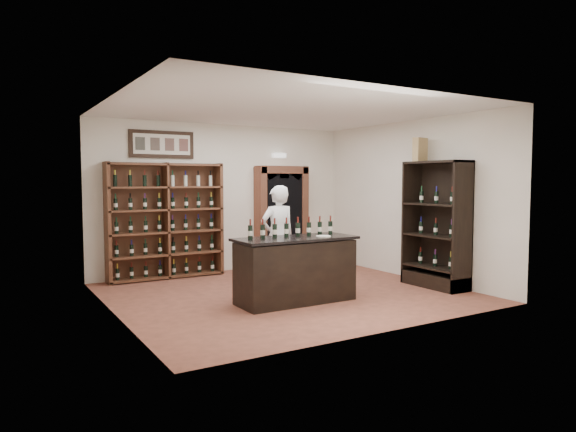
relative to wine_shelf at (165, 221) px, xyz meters
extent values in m
plane|color=brown|center=(1.30, -2.33, -1.10)|extent=(5.50, 5.50, 0.00)
plane|color=white|center=(1.30, -2.33, 1.90)|extent=(5.50, 5.50, 0.00)
cube|color=white|center=(1.30, 0.17, 0.40)|extent=(5.50, 0.04, 3.00)
cube|color=white|center=(-1.45, -2.33, 0.40)|extent=(0.04, 5.00, 3.00)
cube|color=white|center=(4.05, -2.33, 0.40)|extent=(0.04, 5.00, 3.00)
cube|color=#572E1D|center=(0.00, 0.14, 0.00)|extent=(2.20, 0.02, 2.20)
cube|color=#572E1D|center=(-1.07, -0.04, 0.00)|extent=(0.06, 0.38, 2.20)
cube|color=#572E1D|center=(1.07, -0.04, 0.00)|extent=(0.06, 0.38, 2.20)
cube|color=#572E1D|center=(0.00, -0.04, 0.00)|extent=(0.04, 0.38, 2.20)
cube|color=#572E1D|center=(0.00, -0.04, -1.06)|extent=(2.18, 0.38, 0.04)
cube|color=#572E1D|center=(0.00, -0.04, -0.64)|extent=(2.18, 0.38, 0.04)
cube|color=#572E1D|center=(0.00, -0.04, -0.21)|extent=(2.18, 0.38, 0.03)
cube|color=#572E1D|center=(0.00, -0.04, 0.21)|extent=(2.18, 0.38, 0.04)
cube|color=#572E1D|center=(0.00, -0.04, 0.64)|extent=(2.18, 0.38, 0.04)
cube|color=#572E1D|center=(0.00, -0.04, 1.06)|extent=(2.18, 0.38, 0.04)
cube|color=black|center=(0.00, 0.14, 1.45)|extent=(1.25, 0.04, 0.52)
cube|color=black|center=(2.55, 0.00, -0.04)|extent=(0.97, 0.29, 2.05)
cube|color=#A55E40|center=(2.04, -0.02, -0.02)|extent=(0.14, 0.35, 2.15)
cube|color=#A55E40|center=(3.06, -0.02, -0.02)|extent=(0.14, 0.35, 2.15)
cube|color=#A55E40|center=(2.55, -0.02, 0.99)|extent=(1.15, 0.35, 0.16)
cube|color=white|center=(2.55, 0.09, 1.30)|extent=(0.30, 0.10, 0.10)
cube|color=black|center=(1.10, -2.93, -0.63)|extent=(1.80, 0.70, 0.94)
cube|color=black|center=(1.10, -2.93, -0.12)|extent=(1.88, 0.78, 0.04)
cylinder|color=black|center=(0.38, -2.83, 0.01)|extent=(0.07, 0.07, 0.21)
cylinder|color=beige|center=(0.38, -2.83, -0.01)|extent=(0.07, 0.07, 0.07)
cylinder|color=#5D1A15|center=(0.38, -2.83, 0.16)|extent=(0.03, 0.03, 0.09)
cylinder|color=black|center=(0.59, -2.83, 0.01)|extent=(0.07, 0.07, 0.21)
cylinder|color=beige|center=(0.59, -2.83, -0.01)|extent=(0.07, 0.07, 0.07)
cylinder|color=#5D1A15|center=(0.59, -2.83, 0.16)|extent=(0.03, 0.03, 0.09)
cylinder|color=black|center=(0.79, -2.83, 0.01)|extent=(0.07, 0.07, 0.21)
cylinder|color=beige|center=(0.79, -2.83, -0.01)|extent=(0.07, 0.07, 0.07)
cylinder|color=#5D1A15|center=(0.79, -2.83, 0.16)|extent=(0.03, 0.03, 0.09)
cylinder|color=black|center=(1.00, -2.83, 0.01)|extent=(0.07, 0.07, 0.21)
cylinder|color=beige|center=(1.00, -2.83, -0.01)|extent=(0.07, 0.07, 0.07)
cylinder|color=#5D1A15|center=(1.00, -2.83, 0.16)|extent=(0.03, 0.03, 0.09)
cylinder|color=black|center=(1.20, -2.83, 0.01)|extent=(0.07, 0.07, 0.21)
cylinder|color=beige|center=(1.20, -2.83, -0.01)|extent=(0.07, 0.07, 0.07)
cylinder|color=#5D1A15|center=(1.20, -2.83, 0.16)|extent=(0.03, 0.03, 0.09)
cylinder|color=black|center=(1.41, -2.83, 0.01)|extent=(0.07, 0.07, 0.21)
cylinder|color=beige|center=(1.41, -2.83, -0.01)|extent=(0.07, 0.07, 0.07)
cylinder|color=#5D1A15|center=(1.41, -2.83, 0.16)|extent=(0.03, 0.03, 0.09)
cylinder|color=black|center=(1.61, -2.83, 0.01)|extent=(0.07, 0.07, 0.21)
cylinder|color=beige|center=(1.61, -2.83, -0.01)|extent=(0.07, 0.07, 0.07)
cylinder|color=#5D1A15|center=(1.61, -2.83, 0.16)|extent=(0.03, 0.03, 0.09)
cylinder|color=black|center=(1.82, -2.83, 0.01)|extent=(0.07, 0.07, 0.21)
cylinder|color=beige|center=(1.82, -2.83, -0.01)|extent=(0.07, 0.07, 0.07)
cylinder|color=#5D1A15|center=(1.82, -2.83, 0.16)|extent=(0.03, 0.03, 0.09)
cube|color=black|center=(4.02, -3.23, 0.00)|extent=(0.02, 1.20, 2.20)
cube|color=black|center=(3.79, -3.81, 0.00)|extent=(0.48, 0.04, 2.20)
cube|color=black|center=(3.79, -2.65, 0.00)|extent=(0.48, 0.04, 2.20)
cube|color=black|center=(3.79, -3.23, 1.08)|extent=(0.48, 1.20, 0.04)
cube|color=black|center=(3.79, -3.23, -0.98)|extent=(0.48, 1.20, 0.24)
cube|color=black|center=(3.79, -3.23, -0.75)|extent=(0.48, 1.16, 0.03)
cube|color=black|center=(3.79, -3.23, -0.20)|extent=(0.48, 1.16, 0.03)
cube|color=black|center=(3.79, -3.23, 0.35)|extent=(0.48, 1.16, 0.03)
imported|color=white|center=(1.42, -1.83, -0.21)|extent=(0.65, 0.43, 1.78)
cylinder|color=beige|center=(1.50, -3.11, -0.09)|extent=(0.22, 0.22, 0.02)
cube|color=tan|center=(3.78, -2.83, 1.31)|extent=(0.32, 0.18, 0.42)
camera|label=1|loc=(-2.99, -9.54, 0.77)|focal=32.00mm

